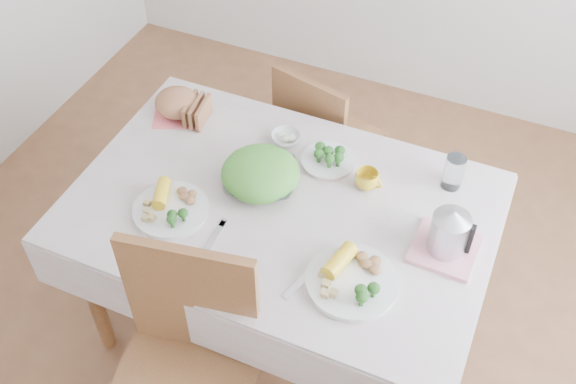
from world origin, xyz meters
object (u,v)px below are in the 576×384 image
at_px(chair_far, 330,132).
at_px(electric_kettle, 450,227).
at_px(dining_table, 281,270).
at_px(salad_bowl, 261,179).
at_px(yellow_mug, 367,179).
at_px(dinner_plate_left, 171,210).
at_px(dinner_plate_right, 352,282).

bearing_deg(chair_far, electric_kettle, 147.17).
height_order(dining_table, salad_bowl, salad_bowl).
distance_m(salad_bowl, electric_kettle, 0.70).
bearing_deg(electric_kettle, salad_bowl, 170.75).
xyz_separation_m(chair_far, electric_kettle, (0.68, -0.72, 0.42)).
xyz_separation_m(yellow_mug, electric_kettle, (0.34, -0.18, 0.09)).
bearing_deg(salad_bowl, dining_table, -29.82).
bearing_deg(chair_far, dinner_plate_left, 88.76).
bearing_deg(dining_table, chair_far, 96.50).
xyz_separation_m(salad_bowl, yellow_mug, (0.36, 0.15, 0.00)).
distance_m(dining_table, electric_kettle, 0.78).
bearing_deg(electric_kettle, dining_table, 176.23).
relative_size(salad_bowl, dinner_plate_left, 1.00).
bearing_deg(dinner_plate_left, chair_far, 74.76).
relative_size(salad_bowl, dinner_plate_right, 0.89).
height_order(dinner_plate_left, yellow_mug, yellow_mug).
xyz_separation_m(dining_table, salad_bowl, (-0.11, 0.06, 0.42)).
height_order(dining_table, chair_far, chair_far).
height_order(dining_table, dinner_plate_left, dinner_plate_left).
xyz_separation_m(salad_bowl, electric_kettle, (0.70, -0.03, 0.09)).
bearing_deg(dining_table, electric_kettle, 3.25).
distance_m(chair_far, dinner_plate_left, 1.02).
bearing_deg(dinner_plate_right, salad_bowl, 148.13).
xyz_separation_m(chair_far, salad_bowl, (-0.02, -0.69, 0.33)).
bearing_deg(dinner_plate_right, yellow_mug, 102.97).
relative_size(chair_far, yellow_mug, 9.66).
height_order(dining_table, yellow_mug, yellow_mug).
bearing_deg(chair_far, salad_bowl, 102.38).
bearing_deg(dinner_plate_left, salad_bowl, 46.19).
bearing_deg(dinner_plate_left, yellow_mug, 33.88).
distance_m(yellow_mug, electric_kettle, 0.39).
bearing_deg(yellow_mug, electric_kettle, -27.69).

